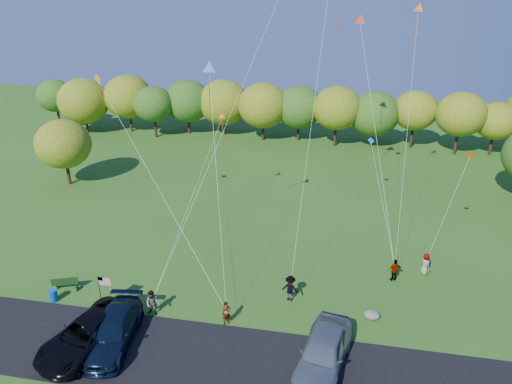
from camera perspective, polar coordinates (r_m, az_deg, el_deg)
ground at (r=29.57m, az=-3.10°, el=-15.17°), size 140.00×140.00×0.00m
asphalt_lane at (r=26.64m, az=-5.26°, el=-20.35°), size 44.00×6.00×0.06m
treeline at (r=60.54m, az=5.09°, el=10.08°), size 76.19×27.47×8.25m
minivan_dark at (r=28.43m, az=-20.30°, el=-16.31°), size 4.31×6.73×1.73m
minivan_navy at (r=28.23m, az=-17.49°, el=-16.24°), size 3.06×6.04×1.68m
minivan_silver at (r=25.86m, az=8.42°, el=-19.08°), size 3.39×6.13×1.97m
flyer_a at (r=28.49m, az=-3.72°, el=-14.89°), size 0.68×0.65×1.57m
flyer_b at (r=29.79m, az=-12.83°, el=-13.39°), size 0.90×0.74×1.73m
flyer_c at (r=30.35m, az=4.30°, el=-11.93°), size 1.26×0.86×1.80m
flyer_d at (r=33.58m, az=16.94°, el=-9.33°), size 1.06×0.73×1.67m
flyer_e at (r=35.02m, az=20.41°, el=-8.43°), size 0.82×0.95×1.64m
park_bench at (r=33.97m, az=-22.70°, el=-10.48°), size 1.67×0.86×0.96m
trash_barrel at (r=33.23m, az=-24.02°, el=-11.75°), size 0.54×0.54×0.81m
flag_assembly at (r=30.72m, az=-18.66°, el=-10.94°), size 0.86×0.56×2.32m
boulder_near at (r=28.61m, az=10.69°, el=-16.40°), size 1.16×0.91×0.58m
boulder_far at (r=30.05m, az=14.29°, el=-14.66°), size 0.96×0.80×0.50m
kites_aloft at (r=35.35m, az=7.01°, el=22.14°), size 26.99×11.36×18.96m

